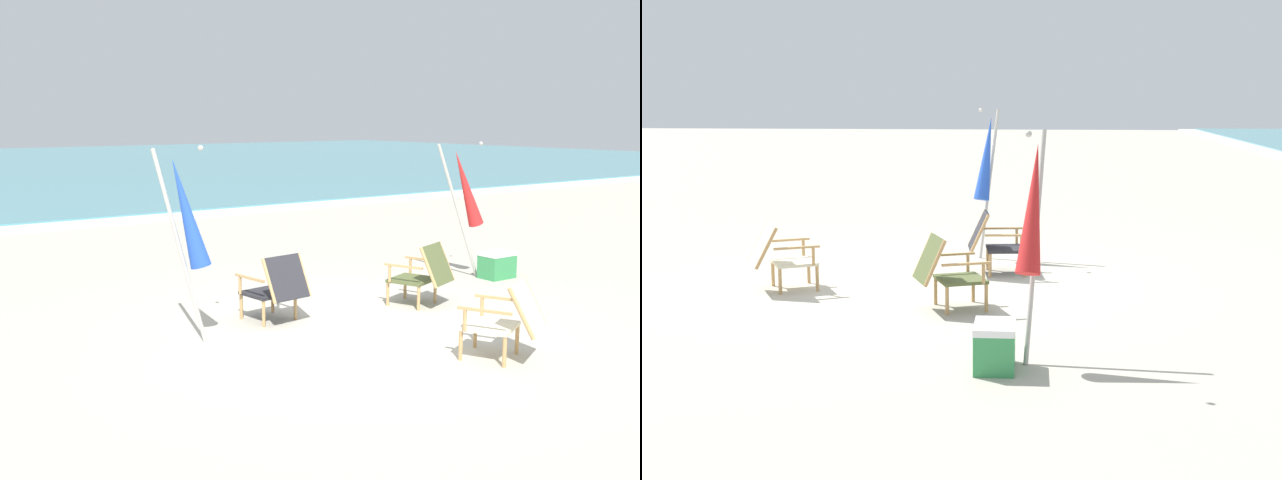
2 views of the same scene
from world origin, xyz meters
The scene contains 8 objects.
ground_plane centered at (0.00, 0.00, 0.00)m, with size 80.00×80.00×0.00m, color #B7AF9E.
surf_band centered at (0.00, 10.02, 0.03)m, with size 80.00×1.10×0.06m, color white.
beach_chair_back_left centered at (0.58, -1.64, 0.42)m, with size 0.84×0.92×0.79m.
beach_chair_far_center centered at (-0.55, 0.81, 0.43)m, with size 0.65×0.78×0.80m.
beach_chair_front_right centered at (1.35, 0.39, 0.43)m, with size 0.79×0.88×0.80m.
umbrella_furled_blue centered at (-1.72, 0.66, 1.36)m, with size 0.58×0.42×2.08m.
umbrella_furled_red centered at (2.99, 1.30, 1.31)m, with size 0.82×0.33×2.01m.
cooler_box centered at (3.38, 0.99, 0.20)m, with size 0.49×0.35×0.40m.
Camera 1 is at (-4.96, -6.38, 2.36)m, focal length 42.00 mm.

